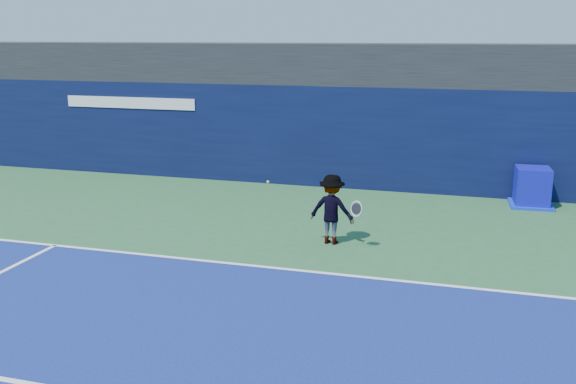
{
  "coord_description": "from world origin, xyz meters",
  "views": [
    {
      "loc": [
        3.54,
        -8.32,
        4.46
      ],
      "look_at": [
        -0.36,
        5.2,
        1.0
      ],
      "focal_mm": 40.0,
      "sensor_mm": 36.0,
      "label": 1
    }
  ],
  "objects": [
    {
      "name": "back_wall_assembly",
      "position": [
        -0.0,
        10.5,
        1.5
      ],
      "size": [
        36.0,
        1.03,
        3.0
      ],
      "color": "black",
      "rests_on": "ground"
    },
    {
      "name": "tennis_player",
      "position": [
        0.73,
        4.87,
        0.77
      ],
      "size": [
        1.25,
        0.7,
        1.53
      ],
      "color": "silver",
      "rests_on": "ground"
    },
    {
      "name": "baseline",
      "position": [
        0.0,
        3.0,
        0.01
      ],
      "size": [
        24.0,
        0.1,
        0.01
      ],
      "primitive_type": "cube",
      "color": "white",
      "rests_on": "ground"
    },
    {
      "name": "stadium_band",
      "position": [
        0.0,
        11.5,
        3.6
      ],
      "size": [
        36.0,
        3.0,
        1.2
      ],
      "primitive_type": "cube",
      "color": "black",
      "rests_on": "back_wall_assembly"
    },
    {
      "name": "tennis_ball",
      "position": [
        -0.72,
        4.82,
        1.3
      ],
      "size": [
        0.06,
        0.06,
        0.06
      ],
      "color": "#C8EE1A",
      "rests_on": "ground"
    },
    {
      "name": "equipment_cart",
      "position": [
        5.19,
        9.43,
        0.47
      ],
      "size": [
        1.14,
        1.14,
        1.04
      ],
      "color": "#0B0BA5",
      "rests_on": "ground"
    },
    {
      "name": "ground",
      "position": [
        0.0,
        0.0,
        0.0
      ],
      "size": [
        80.0,
        80.0,
        0.0
      ],
      "primitive_type": "plane",
      "color": "#295B32",
      "rests_on": "ground"
    }
  ]
}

